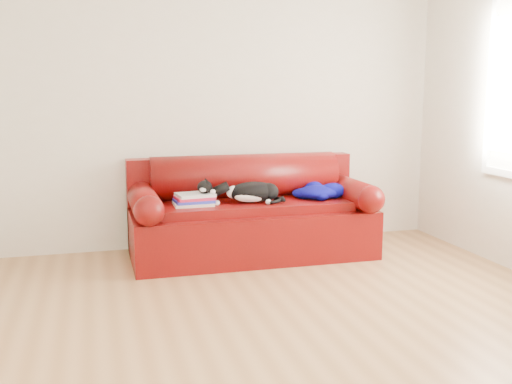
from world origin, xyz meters
TOP-DOWN VIEW (x-y plane):
  - ground at (0.00, 0.00)m, footprint 4.50×4.50m
  - room_shell at (0.12, 0.02)m, footprint 4.52×4.02m
  - sofa_base at (0.30, 1.49)m, footprint 2.10×0.90m
  - sofa_back at (0.30, 1.74)m, footprint 2.10×1.01m
  - book_stack at (-0.22, 1.41)m, footprint 0.33×0.27m
  - cat at (0.28, 1.40)m, footprint 0.60×0.32m
  - blanket at (0.91, 1.45)m, footprint 0.52×0.42m

SIDE VIEW (x-z plane):
  - ground at x=0.00m, z-range 0.00..0.00m
  - sofa_base at x=0.30m, z-range -0.01..0.49m
  - sofa_back at x=0.30m, z-range 0.10..0.98m
  - book_stack at x=-0.22m, z-range 0.50..0.60m
  - blanket at x=0.91m, z-range 0.49..0.63m
  - cat at x=0.28m, z-range 0.47..0.70m
  - room_shell at x=0.12m, z-range 0.36..2.97m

